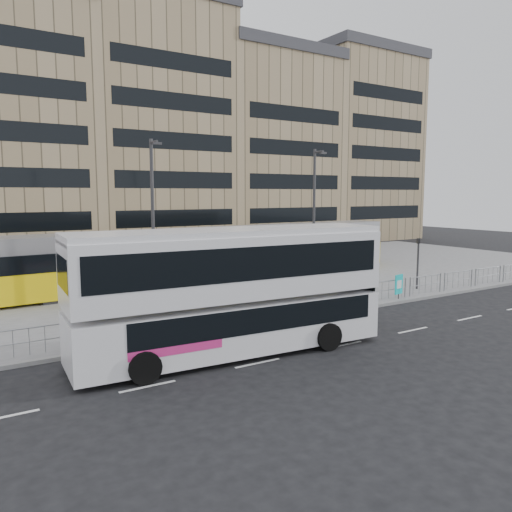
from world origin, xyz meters
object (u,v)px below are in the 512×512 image
traffic_light_west (239,275)px  ad_panel (399,285)px  traffic_light_east (418,257)px  lamp_post_west (153,215)px  lamp_post_east (314,210)px  station_sign (353,263)px  pedestrian (334,272)px  double_decker_bus (232,287)px  tram (215,254)px

traffic_light_west → ad_panel: bearing=16.6°
traffic_light_west → traffic_light_east: bearing=25.2°
lamp_post_west → lamp_post_east: (11.61, 1.00, 0.05)m
station_sign → traffic_light_west: size_ratio=0.76×
pedestrian → station_sign: bearing=-178.1°
pedestrian → lamp_post_east: (-0.04, 2.01, 3.91)m
double_decker_bus → traffic_light_west: 5.24m
double_decker_bus → station_sign: size_ratio=4.96×
traffic_light_east → lamp_post_east: lamp_post_east is taller
pedestrian → traffic_light_east: bearing=-126.8°
lamp_post_east → traffic_light_west: bearing=-147.0°
traffic_light_west → lamp_post_west: bearing=138.6°
double_decker_bus → traffic_light_west: (2.82, 4.39, -0.38)m
lamp_post_east → double_decker_bus: bearing=-139.4°
double_decker_bus → ad_panel: (12.20, 3.04, -1.57)m
double_decker_bus → pedestrian: size_ratio=7.42×
double_decker_bus → pedestrian: 14.96m
pedestrian → traffic_light_east: traffic_light_east is taller
station_sign → traffic_light_west: 9.05m
tram → station_sign: size_ratio=12.64×
double_decker_bus → pedestrian: (12.24, 8.47, -1.57)m
double_decker_bus → traffic_light_west: bearing=60.8°
ad_panel → lamp_post_west: size_ratio=0.16×
tram → lamp_post_west: 7.78m
ad_panel → traffic_light_east: (3.20, 1.43, 1.19)m
lamp_post_west → lamp_post_east: 11.65m
lamp_post_west → lamp_post_east: size_ratio=0.99×
tram → traffic_light_west: size_ratio=9.65×
double_decker_bus → traffic_light_east: double_decker_bus is taller
pedestrian → lamp_post_east: lamp_post_east is taller
tram → traffic_light_east: tram is taller
tram → lamp_post_east: lamp_post_east is taller
lamp_post_west → traffic_light_west: bearing=-66.3°
double_decker_bus → ad_panel: size_ratio=8.69×
double_decker_bus → lamp_post_west: size_ratio=1.37×
double_decker_bus → lamp_post_east: (12.20, 10.47, 2.34)m
ad_panel → traffic_light_east: size_ratio=0.44×
traffic_light_west → lamp_post_east: (9.38, 6.08, 2.73)m
traffic_light_west → lamp_post_west: lamp_post_west is taller
tram → station_sign: bearing=-58.8°
pedestrian → traffic_light_west: size_ratio=0.51×
ad_panel → pedestrian: size_ratio=0.85×
double_decker_bus → traffic_light_east: 16.04m
lamp_post_west → double_decker_bus: bearing=-93.6°
pedestrian → lamp_post_west: (-11.64, 1.00, 3.87)m
station_sign → lamp_post_east: size_ratio=0.27×
traffic_light_east → ad_panel: bearing=-156.6°
pedestrian → lamp_post_east: 4.40m
tram → traffic_light_east: 12.92m
station_sign → lamp_post_west: 11.98m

